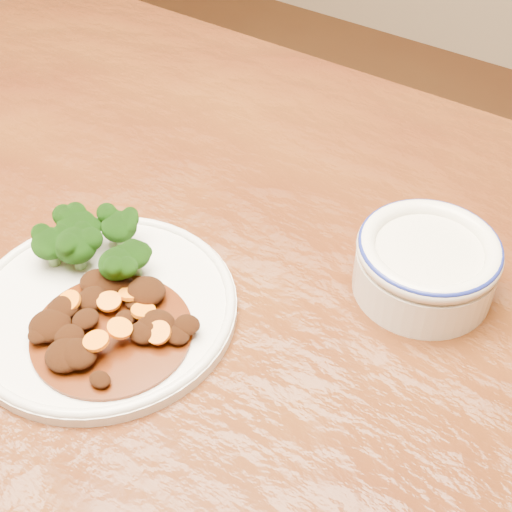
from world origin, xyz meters
The scene contains 5 objects.
dining_table centered at (0.00, 0.00, 0.67)m, with size 1.50×0.91×0.75m.
dinner_plate centered at (0.03, -0.08, 0.76)m, with size 0.25×0.25×0.02m.
broccoli_florets centered at (-0.02, -0.04, 0.79)m, with size 0.11×0.09×0.04m.
mince_stew centered at (0.05, -0.10, 0.77)m, with size 0.14×0.14×0.03m.
dip_bowl centered at (0.25, 0.12, 0.78)m, with size 0.13×0.13×0.06m.
Camera 1 is at (0.39, -0.36, 1.24)m, focal length 50.00 mm.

